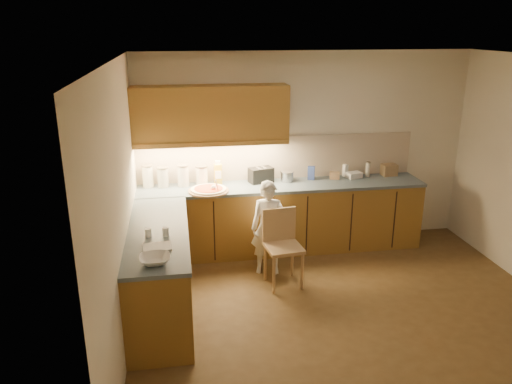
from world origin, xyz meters
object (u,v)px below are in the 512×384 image
oil_jug (218,173)px  pizza_on_board (209,190)px  child (269,228)px  toaster (261,175)px  wooden_chair (282,242)px

oil_jug → pizza_on_board: bearing=-114.7°
pizza_on_board → oil_jug: size_ratio=1.63×
pizza_on_board → oil_jug: 0.37m
child → toaster: bearing=99.2°
toaster → pizza_on_board: bearing=-173.9°
toaster → wooden_chair: bearing=-102.5°
pizza_on_board → child: size_ratio=0.44×
pizza_on_board → wooden_chair: 1.17m
child → toaster: size_ratio=3.35×
pizza_on_board → wooden_chair: pizza_on_board is taller
pizza_on_board → oil_jug: oil_jug is taller
child → toaster: child is taller
child → oil_jug: (-0.53, 0.80, 0.48)m
child → wooden_chair: bearing=-57.1°
child → wooden_chair: (0.11, -0.28, -0.06)m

